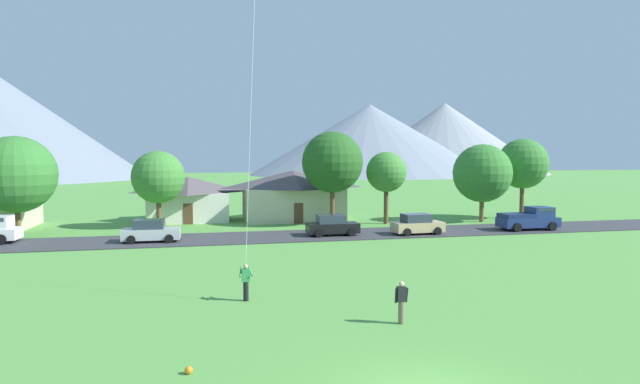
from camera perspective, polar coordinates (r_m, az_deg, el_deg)
name	(u,v)px	position (r m, az deg, el deg)	size (l,w,h in m)	color
road_strip	(277,237)	(43.03, -4.65, -4.80)	(160.00, 6.33, 0.08)	#38383D
mountain_central_ridge	(370,140)	(188.10, 5.37, 5.63)	(84.82, 84.82, 24.61)	gray
mountain_east_ridge	(444,138)	(206.60, 13.23, 5.65)	(75.20, 75.20, 26.48)	#8E939E
house_leftmost	(293,194)	(54.23, -2.94, -0.24)	(10.56, 6.95, 5.07)	beige
house_right_center	(189,198)	(55.38, -13.96, -0.61)	(8.37, 7.14, 4.44)	silver
tree_near_left	(332,162)	(49.65, 1.34, 3.21)	(5.74, 5.74, 8.83)	brown
tree_left_of_center	(386,172)	(51.21, 7.15, 2.11)	(3.87, 3.87, 6.95)	brown
tree_center	(523,164)	(58.93, 20.97, 2.84)	(5.19, 5.19, 8.33)	brown
tree_right_of_center	(158,177)	(50.18, -17.01, 1.54)	(4.76, 4.76, 7.02)	brown
tree_near_right	(482,173)	(54.82, 17.06, 1.93)	(5.76, 5.76, 7.71)	brown
tree_far_right	(16,174)	(50.34, -29.88, 1.65)	(6.36, 6.36, 8.20)	brown
parked_car_black_west_end	(332,226)	(43.27, 1.32, -3.63)	(4.21, 2.09, 1.68)	black
parked_car_silver_mid_west	(151,231)	(42.02, -17.73, -4.04)	(4.25, 2.18, 1.68)	#B7BCC1
parked_car_tan_mid_east	(417,225)	(44.67, 10.41, -3.46)	(4.28, 2.23, 1.68)	tan
pickup_truck_navy_east_side	(530,219)	(50.00, 21.61, -2.67)	(5.21, 2.35, 1.99)	navy
watcher_person	(401,301)	(21.28, 8.74, -11.56)	(0.56, 0.24, 1.68)	#70604C
soccer_ball	(189,370)	(17.21, -13.95, -18.10)	(0.24, 0.24, 0.24)	orange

